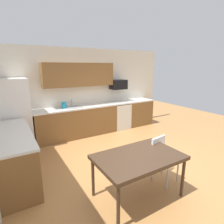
% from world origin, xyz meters
% --- Properties ---
extents(ground_plane, '(12.00, 12.00, 0.00)m').
position_xyz_m(ground_plane, '(0.00, 0.00, 0.00)').
color(ground_plane, '#B77F47').
extents(wall_back, '(5.80, 0.10, 2.70)m').
position_xyz_m(wall_back, '(0.00, 2.65, 1.35)').
color(wall_back, silver).
rests_on(wall_back, ground).
extents(cabinet_run_back, '(2.55, 0.60, 0.90)m').
position_xyz_m(cabinet_run_back, '(-0.48, 2.30, 0.45)').
color(cabinet_run_back, brown).
rests_on(cabinet_run_back, ground).
extents(cabinet_run_back_right, '(1.00, 0.60, 0.90)m').
position_xyz_m(cabinet_run_back_right, '(1.90, 2.30, 0.45)').
color(cabinet_run_back_right, brown).
rests_on(cabinet_run_back_right, ground).
extents(cabinet_run_left, '(0.60, 2.00, 0.90)m').
position_xyz_m(cabinet_run_left, '(-2.30, 0.80, 0.45)').
color(cabinet_run_left, brown).
rests_on(cabinet_run_left, ground).
extents(countertop_back, '(4.80, 0.64, 0.04)m').
position_xyz_m(countertop_back, '(0.00, 2.30, 0.92)').
color(countertop_back, silver).
rests_on(countertop_back, cabinet_run_back).
extents(countertop_left, '(0.64, 2.00, 0.04)m').
position_xyz_m(countertop_left, '(-2.30, 0.80, 0.92)').
color(countertop_left, silver).
rests_on(countertop_left, cabinet_run_left).
extents(upper_cabinets_back, '(2.20, 0.34, 0.70)m').
position_xyz_m(upper_cabinets_back, '(-0.30, 2.43, 1.90)').
color(upper_cabinets_back, brown).
extents(refrigerator, '(0.76, 0.70, 1.86)m').
position_xyz_m(refrigerator, '(-2.18, 2.22, 0.93)').
color(refrigerator, white).
rests_on(refrigerator, ground).
extents(oven_range, '(0.60, 0.60, 0.91)m').
position_xyz_m(oven_range, '(1.10, 2.30, 0.46)').
color(oven_range, white).
rests_on(oven_range, ground).
extents(microwave, '(0.54, 0.36, 0.32)m').
position_xyz_m(microwave, '(1.10, 2.40, 1.54)').
color(microwave, black).
extents(sink_basin, '(0.48, 0.40, 0.14)m').
position_xyz_m(sink_basin, '(-0.57, 2.30, 0.88)').
color(sink_basin, '#A5A8AD').
rests_on(sink_basin, countertop_back).
extents(sink_faucet, '(0.02, 0.02, 0.24)m').
position_xyz_m(sink_faucet, '(-0.57, 2.48, 1.04)').
color(sink_faucet, '#B2B5BA').
rests_on(sink_faucet, countertop_back).
extents(dining_table, '(1.40, 0.90, 0.75)m').
position_xyz_m(dining_table, '(-0.60, -0.84, 0.69)').
color(dining_table, '#422D1E').
rests_on(dining_table, ground).
extents(chair_near_table, '(0.46, 0.46, 0.85)m').
position_xyz_m(chair_near_table, '(0.08, -0.72, 0.50)').
color(chair_near_table, white).
rests_on(chair_near_table, ground).
extents(kettle, '(0.14, 0.14, 0.20)m').
position_xyz_m(kettle, '(-0.85, 2.35, 1.02)').
color(kettle, '#198CBF').
rests_on(kettle, countertop_back).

